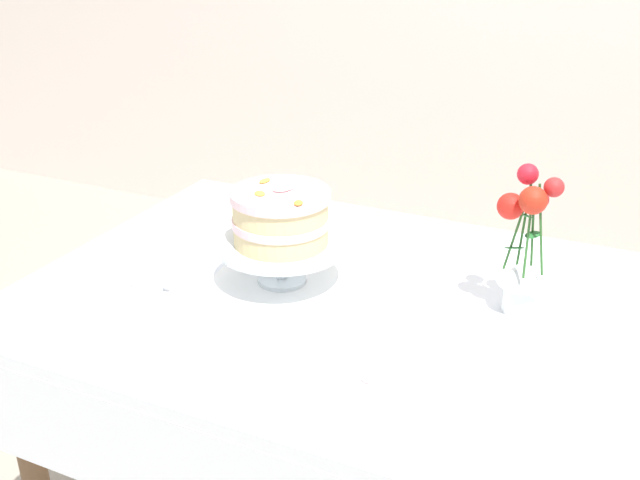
% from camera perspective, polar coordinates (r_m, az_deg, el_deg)
% --- Properties ---
extents(dining_table, '(1.40, 1.00, 0.74)m').
position_cam_1_polar(dining_table, '(1.66, 1.64, -7.25)').
color(dining_table, white).
rests_on(dining_table, ground).
extents(linen_napkin, '(0.36, 0.36, 0.00)m').
position_cam_1_polar(linen_napkin, '(1.68, -2.94, -3.25)').
color(linen_napkin, white).
rests_on(linen_napkin, dining_table).
extents(cake_stand, '(0.29, 0.29, 0.10)m').
position_cam_1_polar(cake_stand, '(1.64, -3.00, -0.72)').
color(cake_stand, silver).
rests_on(cake_stand, linen_napkin).
extents(layer_cake, '(0.22, 0.22, 0.13)m').
position_cam_1_polar(layer_cake, '(1.61, -3.06, 1.81)').
color(layer_cake, beige).
rests_on(layer_cake, cake_stand).
extents(flower_vase, '(0.12, 0.12, 0.32)m').
position_cam_1_polar(flower_vase, '(1.55, 15.47, -0.79)').
color(flower_vase, silver).
rests_on(flower_vase, dining_table).
extents(teacup, '(0.13, 0.13, 0.07)m').
position_cam_1_polar(teacup, '(1.67, -13.14, -3.08)').
color(teacup, white).
rests_on(teacup, dining_table).
extents(loose_petal_0, '(0.04, 0.05, 0.00)m').
position_cam_1_polar(loose_petal_0, '(1.36, 3.64, -10.54)').
color(loose_petal_0, pink).
rests_on(loose_petal_0, dining_table).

